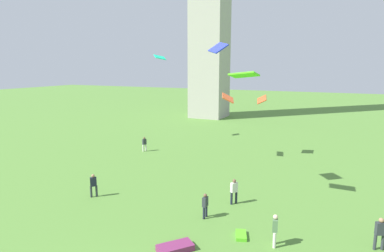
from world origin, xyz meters
name	(u,v)px	position (x,y,z in m)	size (l,w,h in m)	color
person_0	(275,228)	(5.92, 8.10, 0.99)	(0.34, 0.53, 1.75)	silver
person_1	(144,143)	(-10.92, 21.59, 0.91)	(0.39, 0.48, 1.61)	silver
person_2	(380,232)	(10.84, 9.99, 0.99)	(0.52, 0.41, 1.74)	#2D3338
person_3	(234,190)	(2.37, 12.30, 1.00)	(0.49, 0.52, 1.76)	#1E2333
person_4	(93,184)	(-7.15, 9.20, 0.97)	(0.50, 0.49, 1.71)	#2D3338
person_5	(205,204)	(1.40, 9.53, 0.90)	(0.26, 0.49, 1.59)	#1E2333
kite_flying_0	(244,75)	(2.78, 12.49, 8.74)	(1.85, 1.35, 0.51)	#53EB19
kite_flying_1	(160,57)	(-11.94, 27.01, 10.39)	(1.49, 1.68, 0.70)	#15E1A7
kite_flying_2	(218,48)	(0.58, 13.63, 10.53)	(1.75, 1.66, 0.88)	blue
kite_flying_3	(228,98)	(-1.58, 22.31, 6.25)	(1.59, 2.07, 0.98)	#E35C25
kite_flying_4	(262,99)	(1.21, 24.73, 6.00)	(1.23, 1.41, 0.93)	#C75024
kite_bundle_1	(175,248)	(1.43, 5.50, 0.16)	(1.82, 0.90, 0.32)	#762957
kite_bundle_2	(241,235)	(4.09, 8.25, 0.10)	(1.08, 0.57, 0.19)	#54BE22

